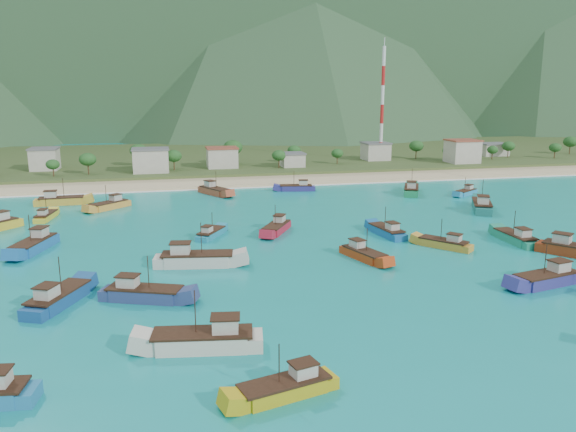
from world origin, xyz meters
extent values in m
plane|color=#0B8079|center=(0.00, 0.00, 0.00)|extent=(600.00, 600.00, 0.00)
cube|color=beige|center=(0.00, 79.00, 0.00)|extent=(400.00, 18.00, 1.20)
cube|color=#385123|center=(0.00, 140.00, 0.00)|extent=(400.00, 110.00, 2.40)
cube|color=white|center=(0.00, 69.50, 0.00)|extent=(400.00, 2.50, 0.08)
cube|color=#385942|center=(120.00, 400.00, 100.00)|extent=(1100.00, 160.00, 200.00)
cube|color=#284C2D|center=(-40.00, 300.00, 75.00)|extent=(800.00, 160.00, 150.00)
cone|color=#284C2D|center=(60.00, 300.00, 85.00)|extent=(280.00, 280.00, 170.00)
cube|color=beige|center=(-62.62, 109.39, 4.97)|extent=(8.33, 9.09, 6.74)
cube|color=beige|center=(-28.58, 95.99, 5.18)|extent=(10.95, 8.50, 7.16)
cube|color=beige|center=(-5.23, 101.85, 4.80)|extent=(9.91, 8.27, 6.40)
cube|color=beige|center=(18.54, 99.09, 3.74)|extent=(7.40, 7.47, 4.29)
cube|color=beige|center=(53.24, 110.28, 4.63)|extent=(9.00, 8.68, 6.06)
cube|color=beige|center=(80.70, 95.74, 5.49)|extent=(10.24, 9.11, 7.79)
cube|color=beige|center=(104.25, 113.13, 3.85)|extent=(10.52, 7.53, 4.51)
cylinder|color=red|center=(54.29, 108.00, 5.01)|extent=(1.20, 1.20, 6.82)
cylinder|color=white|center=(54.29, 108.00, 11.83)|extent=(1.20, 1.20, 6.82)
cylinder|color=red|center=(54.29, 108.00, 18.65)|extent=(1.20, 1.20, 6.82)
cylinder|color=white|center=(54.29, 108.00, 25.47)|extent=(1.20, 1.20, 6.82)
cylinder|color=red|center=(54.29, 108.00, 32.29)|extent=(1.20, 1.20, 6.82)
cylinder|color=white|center=(54.29, 108.00, 39.10)|extent=(1.20, 1.20, 6.82)
cube|color=beige|center=(-20.61, -0.94, 0.75)|extent=(13.07, 5.70, 2.30)
cube|color=beige|center=(-23.16, -0.52, 2.83)|extent=(3.20, 2.74, 1.87)
cylinder|color=#382114|center=(-19.90, -1.05, 4.48)|extent=(0.12, 0.12, 5.17)
cube|color=#BB3B13|center=(6.55, -3.44, 0.49)|extent=(5.78, 10.19, 1.78)
cube|color=beige|center=(5.93, -1.54, 2.10)|extent=(2.39, 2.67, 1.44)
cylinder|color=#382114|center=(6.72, -3.97, 3.38)|extent=(0.12, 0.12, 4.00)
cube|color=navy|center=(-28.45, -14.48, 0.61)|extent=(11.57, 7.14, 2.02)
cube|color=beige|center=(-30.57, -13.64, 2.45)|extent=(3.10, 2.82, 1.64)
cylinder|color=#382114|center=(-27.86, -14.71, 3.90)|extent=(0.12, 0.12, 4.56)
cube|color=navy|center=(10.70, 61.65, 0.50)|extent=(10.31, 4.71, 1.81)
cube|color=beige|center=(12.70, 61.28, 2.14)|extent=(2.56, 2.20, 1.47)
cylinder|color=#382114|center=(10.15, 61.76, 3.44)|extent=(0.12, 0.12, 4.07)
cube|color=#B69E13|center=(-15.52, -41.96, 0.47)|extent=(9.98, 5.17, 1.74)
cube|color=beige|center=(-13.62, -41.46, 2.05)|extent=(2.55, 2.25, 1.41)
cylinder|color=#382114|center=(-16.04, -42.10, 3.30)|extent=(0.12, 0.12, 3.92)
cube|color=#963113|center=(41.96, -9.74, 0.67)|extent=(9.82, 11.45, 2.13)
cube|color=beige|center=(40.52, -7.82, 2.60)|extent=(3.32, 3.42, 1.73)
cube|color=gold|center=(-49.59, 55.67, 0.65)|extent=(11.75, 3.99, 2.11)
cube|color=beige|center=(-51.96, 55.55, 2.57)|extent=(2.74, 2.25, 1.71)
cylinder|color=#382114|center=(-48.93, 55.70, 4.08)|extent=(0.12, 0.12, 4.75)
cube|color=navy|center=(27.57, -21.19, 0.62)|extent=(11.65, 5.58, 2.04)
cube|color=beige|center=(29.81, -20.71, 2.47)|extent=(2.92, 2.54, 1.66)
cylinder|color=#382114|center=(26.95, -21.32, 3.93)|extent=(0.12, 0.12, 4.59)
cube|color=#2388BB|center=(53.18, 45.29, 0.39)|extent=(8.66, 7.01, 1.58)
cube|color=beige|center=(54.65, 46.28, 1.83)|extent=(2.53, 2.43, 1.29)
cylinder|color=#382114|center=(52.77, 45.01, 2.96)|extent=(0.12, 0.12, 3.56)
cube|color=#A9472C|center=(-11.77, 60.84, 0.63)|extent=(8.32, 11.62, 2.07)
cube|color=beige|center=(-12.87, 62.89, 2.51)|extent=(3.06, 3.26, 1.68)
cylinder|color=#382114|center=(-11.47, 60.27, 4.00)|extent=(0.12, 0.12, 4.66)
cube|color=beige|center=(-57.43, 32.31, 2.62)|extent=(3.39, 3.44, 1.74)
cube|color=#1A645D|center=(46.65, 26.86, 0.76)|extent=(9.21, 13.08, 2.32)
cube|color=beige|center=(45.46, 24.54, 2.87)|extent=(3.41, 3.65, 1.89)
cylinder|color=#382114|center=(46.99, 27.50, 4.53)|extent=(0.12, 0.12, 5.23)
cube|color=#167E4A|center=(40.01, 50.38, 0.70)|extent=(8.46, 12.41, 2.19)
cube|color=beige|center=(38.94, 48.16, 2.68)|extent=(3.18, 3.43, 1.78)
cylinder|color=#382114|center=(40.31, 51.00, 4.26)|extent=(0.12, 0.12, 4.94)
cube|color=orange|center=(-37.94, 47.78, 0.55)|extent=(9.62, 9.52, 1.90)
cube|color=beige|center=(-36.41, 49.28, 2.27)|extent=(3.04, 3.03, 1.54)
cylinder|color=#382114|center=(-38.36, 47.37, 3.64)|extent=(0.12, 0.12, 4.27)
cube|color=#1C63AA|center=(-47.81, 14.04, 0.68)|extent=(6.80, 12.35, 2.15)
cube|color=beige|center=(-47.11, 16.35, 2.63)|extent=(2.86, 3.21, 1.75)
cylinder|color=#382114|center=(-48.01, 13.39, 4.18)|extent=(0.12, 0.12, 4.85)
cube|color=#1A7E5F|center=(37.21, 0.30, 0.56)|extent=(3.19, 10.56, 1.92)
cube|color=beige|center=(37.20, -1.85, 2.29)|extent=(1.95, 2.41, 1.56)
cylinder|color=#382114|center=(37.22, 0.90, 3.67)|extent=(0.12, 0.12, 4.31)
cube|color=navy|center=(-39.32, -13.61, 0.64)|extent=(7.78, 11.76, 2.07)
cube|color=beige|center=(-40.28, -15.73, 2.51)|extent=(2.97, 3.22, 1.68)
cylinder|color=#382114|center=(-39.05, -13.02, 4.00)|extent=(0.12, 0.12, 4.66)
cube|color=#AD1D33|center=(-4.05, 17.29, 0.53)|extent=(7.71, 10.37, 1.86)
cube|color=beige|center=(-3.01, 19.11, 2.21)|extent=(2.78, 2.95, 1.51)
cylinder|color=#382114|center=(-4.34, 16.79, 3.55)|extent=(0.12, 0.12, 4.18)
cube|color=teal|center=(-16.78, 16.76, 0.38)|extent=(6.52, 8.63, 1.55)
cube|color=beige|center=(-17.67, 15.26, 1.78)|extent=(2.33, 2.47, 1.26)
cylinder|color=#382114|center=(-16.53, 17.18, 2.90)|extent=(0.12, 0.12, 3.49)
cube|color=gold|center=(22.68, 0.00, 0.46)|extent=(8.11, 9.12, 1.72)
cube|color=beige|center=(23.89, -1.50, 2.02)|extent=(2.70, 2.76, 1.40)
cylinder|color=#382114|center=(22.34, 0.42, 3.25)|extent=(0.12, 0.12, 3.87)
cube|color=#155B99|center=(16.16, 10.35, 0.51)|extent=(4.41, 10.37, 1.83)
cube|color=beige|center=(16.47, 8.31, 2.17)|extent=(2.16, 2.53, 1.48)
cylinder|color=#382114|center=(16.08, 10.91, 3.48)|extent=(0.12, 0.12, 4.11)
cube|color=beige|center=(-22.07, -30.77, 0.70)|extent=(12.51, 5.35, 2.20)
cube|color=beige|center=(-19.62, -31.14, 2.70)|extent=(3.05, 2.60, 1.79)
cylinder|color=#382114|center=(-22.75, -30.66, 4.28)|extent=(0.12, 0.12, 4.95)
cube|color=gold|center=(-50.28, 39.64, 0.40)|extent=(3.84, 9.03, 1.59)
cube|color=beige|center=(-50.55, 37.87, 1.84)|extent=(1.88, 2.20, 1.29)
cylinder|color=#382114|center=(-50.21, 40.13, 2.98)|extent=(0.12, 0.12, 3.58)
camera|label=1|loc=(-25.54, -87.35, 27.42)|focal=35.00mm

